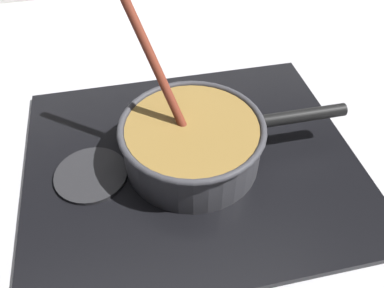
# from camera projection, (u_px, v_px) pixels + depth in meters

# --- Properties ---
(ground) EXTENTS (2.40, 1.60, 0.04)m
(ground) POSITION_uv_depth(u_px,v_px,m) (153.00, 216.00, 0.63)
(ground) COLOR #B7B7BC
(hob_plate) EXTENTS (0.56, 0.48, 0.01)m
(hob_plate) POSITION_uv_depth(u_px,v_px,m) (192.00, 162.00, 0.68)
(hob_plate) COLOR black
(hob_plate) RESTS_ON ground
(burner_ring) EXTENTS (0.16, 0.16, 0.01)m
(burner_ring) POSITION_uv_depth(u_px,v_px,m) (192.00, 158.00, 0.67)
(burner_ring) COLOR #592D0C
(burner_ring) RESTS_ON hob_plate
(spare_burner) EXTENTS (0.12, 0.12, 0.01)m
(spare_burner) POSITION_uv_depth(u_px,v_px,m) (91.00, 175.00, 0.65)
(spare_burner) COLOR #262628
(spare_burner) RESTS_ON hob_plate
(cooking_pan) EXTENTS (0.38, 0.24, 0.27)m
(cooking_pan) POSITION_uv_depth(u_px,v_px,m) (193.00, 141.00, 0.65)
(cooking_pan) COLOR #38383D
(cooking_pan) RESTS_ON hob_plate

